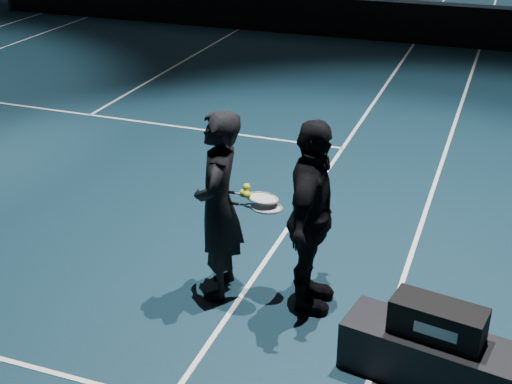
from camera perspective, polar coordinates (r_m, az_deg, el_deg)
floor at (r=17.18m, az=-1.48°, el=12.82°), size 36.00×36.00×0.00m
court_lines at (r=17.18m, az=-1.48°, el=12.83°), size 10.98×23.78×0.01m
net_mesh at (r=17.08m, az=-1.50°, el=14.29°), size 12.80×0.02×0.86m
player_bench at (r=5.86m, az=13.96°, el=-12.76°), size 1.47×0.71×0.42m
racket_bag at (r=5.65m, az=14.34°, el=-9.93°), size 0.75×0.42×0.28m
bag_signature at (r=5.53m, az=14.14°, el=-10.81°), size 0.33×0.06×0.09m
player_a at (r=6.42m, az=-3.02°, el=-1.12°), size 0.55×0.72×1.79m
player_b at (r=6.22m, az=4.42°, el=-2.07°), size 0.53×1.09×1.79m
racket_lower at (r=6.28m, az=0.86°, el=-1.27°), size 0.69×0.27×0.03m
racket_upper at (r=6.30m, az=0.52°, el=-0.50°), size 0.70×0.32×0.10m
tennis_balls at (r=6.28m, az=-0.84°, el=0.03°), size 0.12×0.10×0.12m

